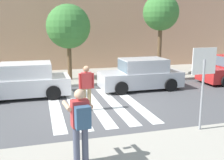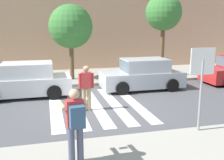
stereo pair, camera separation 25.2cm
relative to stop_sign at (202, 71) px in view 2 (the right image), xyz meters
The scene contains 15 objects.
ground_plane 4.61m from the stop_sign, 125.44° to the left, with size 120.00×120.00×0.00m, color #4C4C4F.
sidewalk_far 9.90m from the stop_sign, 104.48° to the left, with size 60.00×4.80×0.14m, color #9E998C.
building_facade_far 14.08m from the stop_sign, 99.98° to the left, with size 56.00×4.00×6.30m, color tan.
crosswalk_stripe_0 5.74m from the stop_sign, 138.11° to the left, with size 0.44×5.20×0.01m, color silver.
crosswalk_stripe_1 5.21m from the stop_sign, 131.78° to the left, with size 0.44×5.20×0.01m, color silver.
crosswalk_stripe_2 4.76m from the stop_sign, 123.91° to the left, with size 0.44×5.20×0.01m, color silver.
crosswalk_stripe_3 4.40m from the stop_sign, 114.28° to the left, with size 0.44×5.20×0.01m, color silver.
crosswalk_stripe_4 4.17m from the stop_sign, 102.94° to the left, with size 0.44×5.20×0.01m, color silver.
stop_sign is the anchor object (origin of this frame).
photographer_with_backpack 3.94m from the stop_sign, 164.98° to the right, with size 0.64×0.88×1.72m.
pedestrian_crossing 4.30m from the stop_sign, 133.26° to the left, with size 0.58×0.27×1.72m.
parked_car_white 7.85m from the stop_sign, 132.52° to the left, with size 4.10×1.92×1.55m.
parked_car_silver 5.85m from the stop_sign, 86.03° to the left, with size 4.10×1.92×1.55m.
street_tree_center 8.99m from the stop_sign, 108.79° to the left, with size 2.44×2.44×4.20m.
street_tree_east 8.61m from the stop_sign, 72.74° to the left, with size 2.11×2.11×4.84m.
Camera 2 is at (-1.87, -9.90, 3.22)m, focal length 42.00 mm.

